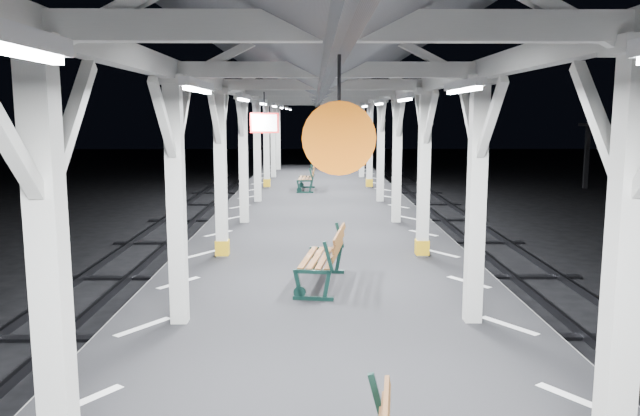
{
  "coord_description": "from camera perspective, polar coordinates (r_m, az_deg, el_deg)",
  "views": [
    {
      "loc": [
        -0.17,
        -10.21,
        3.81
      ],
      "look_at": [
        -0.06,
        0.51,
        2.2
      ],
      "focal_mm": 35.0,
      "sensor_mm": 36.0,
      "label": 1
    }
  ],
  "objects": [
    {
      "name": "canopy",
      "position": [
        10.22,
        0.39,
        12.78
      ],
      "size": [
        5.4,
        49.0,
        4.65
      ],
      "color": "silver",
      "rests_on": "platform"
    },
    {
      "name": "platform",
      "position": [
        10.74,
        0.36,
        -9.42
      ],
      "size": [
        6.0,
        50.0,
        1.0
      ],
      "primitive_type": "cube",
      "color": "black",
      "rests_on": "ground"
    },
    {
      "name": "hazard_stripes_right",
      "position": [
        10.91,
        13.43,
        -6.6
      ],
      "size": [
        1.0,
        48.0,
        0.01
      ],
      "primitive_type": "cube",
      "color": "silver",
      "rests_on": "platform"
    },
    {
      "name": "bench_far",
      "position": [
        23.3,
        -1.06,
        2.83
      ],
      "size": [
        0.69,
        1.73,
        0.93
      ],
      "rotation": [
        0.0,
        0.0,
        -0.03
      ],
      "color": "#112F29",
      "rests_on": "platform"
    },
    {
      "name": "track_left",
      "position": [
        11.9,
        -24.95,
        -10.56
      ],
      "size": [
        2.2,
        60.0,
        0.16
      ],
      "color": "#2D2D33",
      "rests_on": "ground"
    },
    {
      "name": "ground",
      "position": [
        10.9,
        0.36,
        -11.92
      ],
      "size": [
        120.0,
        120.0,
        0.0
      ],
      "primitive_type": "plane",
      "color": "black",
      "rests_on": "ground"
    },
    {
      "name": "hazard_stripes_left",
      "position": [
        10.83,
        -12.79,
        -6.69
      ],
      "size": [
        1.0,
        48.0,
        0.01
      ],
      "primitive_type": "cube",
      "color": "silver",
      "rests_on": "platform"
    },
    {
      "name": "track_right",
      "position": [
        12.04,
        25.34,
        -10.36
      ],
      "size": [
        2.2,
        60.0,
        0.16
      ],
      "color": "#2D2D33",
      "rests_on": "ground"
    },
    {
      "name": "bench_mid",
      "position": [
        10.27,
        0.6,
        -4.45
      ],
      "size": [
        0.89,
        1.81,
        0.94
      ],
      "rotation": [
        0.0,
        0.0,
        -0.14
      ],
      "color": "#112F29",
      "rests_on": "platform"
    }
  ]
}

